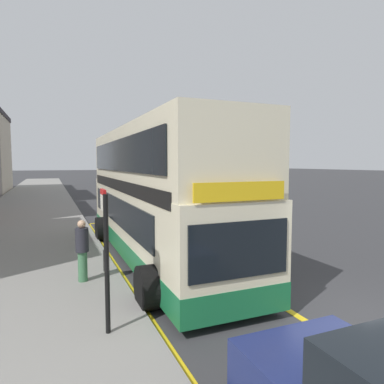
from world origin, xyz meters
name	(u,v)px	position (x,y,z in m)	size (l,w,h in m)	color
ground_plane	(108,194)	(0.00, 32.00, 0.00)	(260.00, 260.00, 0.00)	#333335
pavement_near	(37,195)	(-7.00, 32.00, 0.07)	(6.00, 76.00, 0.14)	gray
double_decker_bus	(154,198)	(-2.46, 6.35, 2.07)	(3.18, 11.52, 4.40)	beige
bus_bay_markings	(154,255)	(-2.45, 6.45, 0.01)	(3.09, 15.00, 0.01)	gold
bus_stop_sign	(106,249)	(-4.85, 1.32, 1.70)	(0.09, 0.51, 2.63)	black
parked_car_teal_distant	(106,178)	(2.82, 51.83, 0.80)	(2.09, 4.20, 1.62)	#196066
parked_car_grey_across	(174,190)	(4.62, 24.25, 0.80)	(2.09, 4.20, 1.62)	slate
parked_car_maroon_ahead	(179,198)	(2.66, 17.57, 0.80)	(2.09, 4.20, 1.62)	maroon
pedestrian_waiting_near_sign	(82,248)	(-5.03, 4.29, 1.02)	(0.34, 0.34, 1.63)	#3F724C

